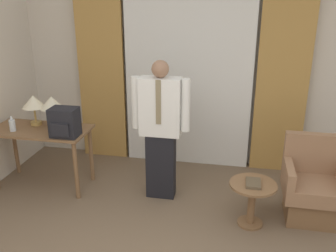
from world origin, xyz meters
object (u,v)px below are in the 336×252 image
Objects in this scene: backpack at (64,123)px; armchair at (313,189)px; book at (253,183)px; person at (161,126)px; bottle_near_edge at (12,125)px; table_lamp_right at (52,104)px; side_table at (252,197)px; table_lamp_left at (34,103)px; desk at (41,138)px.

backpack reaches higher than armchair.
armchair is at bearing 25.02° from book.
bottle_near_edge is at bearing -175.29° from person.
side_table is (2.40, -0.50, -0.70)m from table_lamp_right.
backpack is 0.20× the size of person.
table_lamp_left is 0.23× the size of person.
book is at bearing -8.86° from desk.
desk is at bearing -132.63° from table_lamp_right.
bottle_near_edge reaches higher than side_table.
table_lamp_right is 0.42× the size of armchair.
backpack is (0.52, -0.28, -0.12)m from table_lamp_left.
person is at bearing 4.71° from bottle_near_edge.
table_lamp_left is (-0.12, 0.13, 0.40)m from desk.
desk reaches higher than book.
table_lamp_left reaches higher than book.
table_lamp_right is 2.51m from book.
backpack is 0.69× the size of side_table.
side_table is at bearing -156.39° from armchair.
desk is 3.14× the size of table_lamp_left.
desk is 0.72× the size of person.
backpack is 0.38× the size of armchair.
table_lamp_left is 0.78× the size of side_table.
table_lamp_right is 0.51m from bottle_near_edge.
book is (-0.64, -0.30, 0.16)m from armchair.
bottle_near_edge reaches higher than armchair.
person is at bearing 158.24° from book.
bottle_near_edge is at bearing 174.87° from side_table.
book is (-0.00, -0.02, 0.17)m from side_table.
table_lamp_left is at bearing 132.63° from desk.
desk is 1.50m from person.
table_lamp_left is 0.61m from backpack.
table_lamp_left reaches higher than desk.
bottle_near_edge is (-0.40, -0.25, -0.21)m from table_lamp_right.
person is at bearing -3.81° from table_lamp_left.
backpack is at bearing 173.53° from book.
table_lamp_left is 2.74m from book.
book is (2.52, -0.39, -0.14)m from desk.
bottle_near_edge is 0.84× the size of book.
person is at bearing 159.21° from side_table.
table_lamp_right is at bearing 32.39° from bottle_near_edge.
side_table is (2.64, -0.50, -0.70)m from table_lamp_left.
table_lamp_right is 0.78× the size of side_table.
side_table is at bearing -11.81° from table_lamp_right.
side_table is (2.11, -0.22, -0.58)m from backpack.
armchair is (3.27, -0.22, -0.70)m from table_lamp_left.
table_lamp_left reaches higher than bottle_near_edge.
book is (1.04, -0.42, -0.38)m from person.
bottle_near_edge is at bearing -156.25° from desk.
book is (2.64, -0.52, -0.54)m from table_lamp_left.
armchair is at bearing 0.44° from bottle_near_edge.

